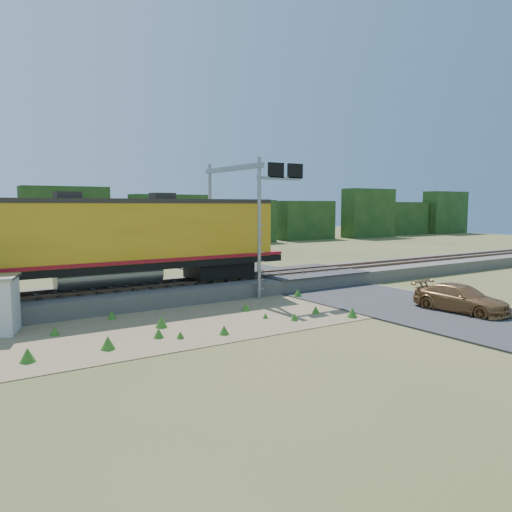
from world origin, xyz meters
TOP-DOWN VIEW (x-y plane):
  - ground at (0.00, 0.00)m, footprint 140.00×140.00m
  - ballast at (0.00, 6.00)m, footprint 70.00×5.00m
  - rails at (0.00, 6.00)m, footprint 70.00×1.54m
  - dirt_shoulder at (-2.00, 0.50)m, footprint 26.00×8.00m
  - road at (7.00, 0.74)m, footprint 7.00×66.00m
  - tree_line_north at (0.00, 38.00)m, footprint 130.00×3.00m
  - weed_clumps at (-3.50, 0.10)m, footprint 15.00×6.20m
  - locomotive at (-5.75, 6.00)m, footprint 19.44×2.96m
  - signal_gantry at (2.20, 5.32)m, footprint 3.03×6.20m
  - car at (7.99, -4.90)m, footprint 2.21×4.70m

SIDE VIEW (x-z plane):
  - ground at x=0.00m, z-range 0.00..0.00m
  - weed_clumps at x=-3.50m, z-range -0.28..0.28m
  - dirt_shoulder at x=-2.00m, z-range 0.00..0.03m
  - road at x=7.00m, z-range -0.34..0.52m
  - ballast at x=0.00m, z-range 0.00..0.80m
  - car at x=7.99m, z-range 0.00..1.33m
  - rails at x=0.00m, z-range 0.80..0.96m
  - tree_line_north at x=0.00m, z-range -0.18..6.32m
  - locomotive at x=-5.75m, z-range 0.93..5.94m
  - signal_gantry at x=2.20m, z-range 1.87..9.52m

